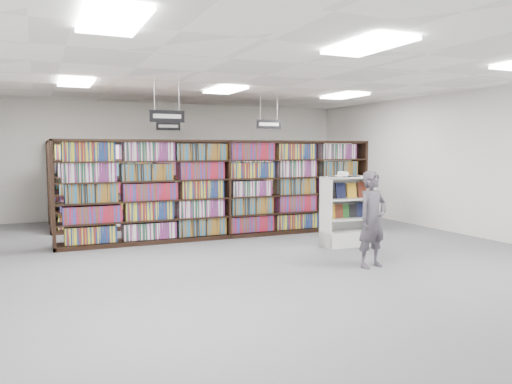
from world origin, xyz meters
name	(u,v)px	position (x,y,z in m)	size (l,w,h in m)	color
floor	(264,255)	(0.00, 0.00, 0.00)	(12.00, 12.00, 0.00)	#5A5A60
ceiling	(264,76)	(0.00, 0.00, 3.20)	(10.00, 12.00, 0.10)	white
wall_back	(178,160)	(0.00, 6.00, 1.60)	(10.00, 0.10, 3.20)	silver
wall_right	(472,163)	(5.00, 0.00, 1.60)	(0.10, 12.00, 3.20)	silver
bookshelf_row_near	(226,189)	(0.00, 2.00, 1.05)	(7.00, 0.60, 2.10)	black
bookshelf_row_mid	(198,183)	(0.00, 4.00, 1.05)	(7.00, 0.60, 2.10)	black
bookshelf_row_far	(181,179)	(0.00, 5.70, 1.05)	(7.00, 0.60, 2.10)	black
aisle_sign_left	(167,115)	(-1.50, 1.00, 2.53)	(0.65, 0.02, 0.80)	#B2B2B7
aisle_sign_right	(269,123)	(1.50, 3.00, 2.53)	(0.65, 0.02, 0.80)	#B2B2B7
aisle_sign_center	(168,125)	(-0.50, 5.00, 2.53)	(0.65, 0.02, 0.80)	#B2B2B7
troffer_front_left	(112,20)	(-3.00, -3.00, 3.16)	(0.60, 1.20, 0.04)	white
troffer_front_center	(367,46)	(0.00, -3.00, 3.16)	(0.60, 1.20, 0.04)	white
troffer_back_left	(75,83)	(-3.00, 2.00, 3.16)	(0.60, 1.20, 0.04)	white
troffer_back_center	(225,90)	(0.00, 2.00, 3.16)	(0.60, 1.20, 0.04)	white
troffer_back_right	(344,96)	(3.00, 2.00, 3.16)	(0.60, 1.20, 0.04)	white
endcap_display	(346,222)	(1.85, 0.14, 0.47)	(1.02, 0.57, 1.37)	white
open_book	(343,175)	(1.73, 0.08, 1.40)	(0.56, 0.36, 0.12)	black
shopper	(372,219)	(1.21, -1.56, 0.78)	(0.57, 0.37, 1.56)	#49444E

